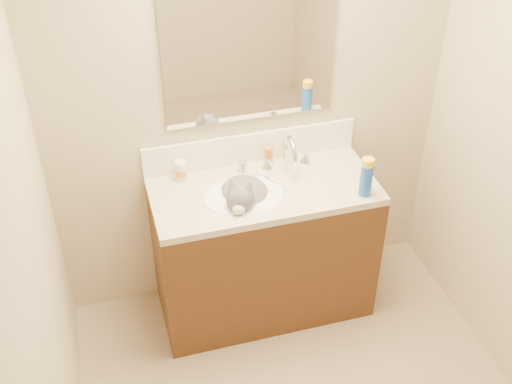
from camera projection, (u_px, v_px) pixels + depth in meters
room_shell at (345, 199)px, 2.26m from camera, size 2.24×2.54×2.52m
vanity_cabinet at (264, 252)px, 3.65m from camera, size 1.20×0.55×0.82m
counter_slab at (264, 191)px, 3.40m from camera, size 1.20×0.55×0.04m
basin at (244, 205)px, 3.38m from camera, size 0.45×0.36×0.14m
faucet at (289, 155)px, 3.48m from camera, size 0.28×0.20×0.21m
cat at (244, 198)px, 3.36m from camera, size 0.38×0.43×0.32m
backsplash at (251, 148)px, 3.53m from camera, size 1.20×0.02×0.18m
mirror at (250, 47)px, 3.19m from camera, size 0.90×0.02×0.80m
pill_bottle at (181, 171)px, 3.41m from camera, size 0.06×0.06×0.11m
pill_label at (181, 172)px, 3.42m from camera, size 0.07×0.07×0.04m
silver_jar at (243, 166)px, 3.50m from camera, size 0.06×0.06×0.06m
amber_bottle at (269, 156)px, 3.54m from camera, size 0.05×0.05×0.10m
toothbrush at (268, 178)px, 3.45m from camera, size 0.08×0.13×0.01m
toothbrush_head at (268, 177)px, 3.45m from camera, size 0.03×0.04×0.02m
spray_can at (366, 180)px, 3.29m from camera, size 0.08×0.08×0.18m
spray_cap at (368, 162)px, 3.22m from camera, size 0.08×0.08×0.04m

